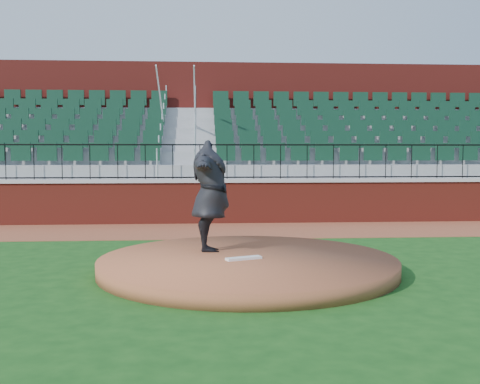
# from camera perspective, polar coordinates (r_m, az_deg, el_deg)

# --- Properties ---
(ground) EXTENTS (90.00, 90.00, 0.00)m
(ground) POSITION_cam_1_polar(r_m,az_deg,el_deg) (10.12, 0.59, -7.96)
(ground) COLOR #154413
(ground) RESTS_ON ground
(warning_track) EXTENTS (34.00, 3.20, 0.01)m
(warning_track) POSITION_cam_1_polar(r_m,az_deg,el_deg) (15.43, -1.01, -3.79)
(warning_track) COLOR brown
(warning_track) RESTS_ON ground
(field_wall) EXTENTS (34.00, 0.35, 1.20)m
(field_wall) POSITION_cam_1_polar(r_m,az_deg,el_deg) (16.95, -1.29, -1.07)
(field_wall) COLOR maroon
(field_wall) RESTS_ON ground
(wall_cap) EXTENTS (34.00, 0.45, 0.10)m
(wall_cap) POSITION_cam_1_polar(r_m,az_deg,el_deg) (16.91, -1.29, 1.13)
(wall_cap) COLOR #B7B7B7
(wall_cap) RESTS_ON field_wall
(wall_railing) EXTENTS (34.00, 0.05, 1.00)m
(wall_railing) POSITION_cam_1_polar(r_m,az_deg,el_deg) (16.89, -1.30, 2.99)
(wall_railing) COLOR black
(wall_railing) RESTS_ON wall_cap
(seating_stands) EXTENTS (34.00, 5.10, 4.60)m
(seating_stands) POSITION_cam_1_polar(r_m,az_deg,el_deg) (19.61, -1.67, 4.59)
(seating_stands) COLOR gray
(seating_stands) RESTS_ON ground
(concourse_wall) EXTENTS (34.00, 0.50, 5.50)m
(concourse_wall) POSITION_cam_1_polar(r_m,az_deg,el_deg) (22.41, -1.96, 5.67)
(concourse_wall) COLOR maroon
(concourse_wall) RESTS_ON ground
(pitchers_mound) EXTENTS (5.20, 5.20, 0.25)m
(pitchers_mound) POSITION_cam_1_polar(r_m,az_deg,el_deg) (10.18, 0.76, -7.17)
(pitchers_mound) COLOR brown
(pitchers_mound) RESTS_ON ground
(pitching_rubber) EXTENTS (0.65, 0.38, 0.04)m
(pitching_rubber) POSITION_cam_1_polar(r_m,az_deg,el_deg) (9.96, 0.37, -6.56)
(pitching_rubber) COLOR white
(pitching_rubber) RESTS_ON pitchers_mound
(pitcher) EXTENTS (0.78, 2.56, 2.06)m
(pitcher) POSITION_cam_1_polar(r_m,az_deg,el_deg) (10.67, -2.96, -0.39)
(pitcher) COLOR black
(pitcher) RESTS_ON pitchers_mound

